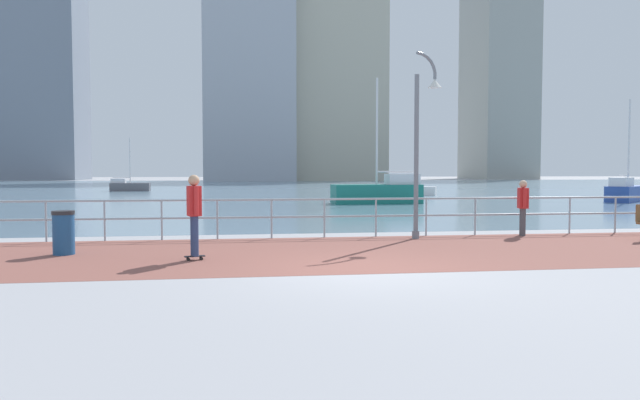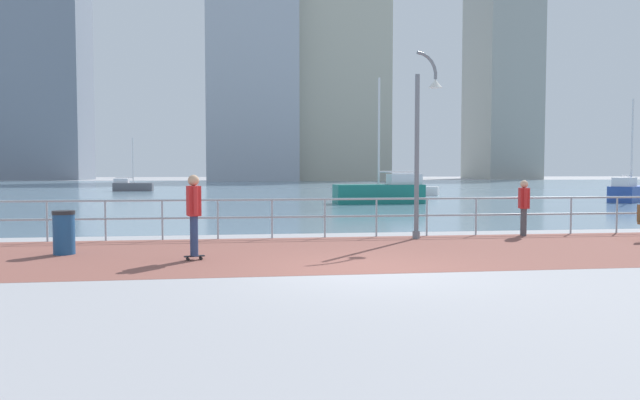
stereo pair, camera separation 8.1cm
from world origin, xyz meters
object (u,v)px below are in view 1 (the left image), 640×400
lamppost (422,136)px  trash_bin (64,233)px  sailboat_navy (414,190)px  sailboat_ivory (380,192)px  sailboat_white (627,192)px  sailboat_teal (129,186)px  skateboarder (194,209)px  bystander (523,203)px

lamppost → trash_bin: lamppost is taller
sailboat_navy → sailboat_ivory: bearing=-116.7°
sailboat_navy → sailboat_ivory: 10.81m
lamppost → sailboat_white: 23.43m
sailboat_white → sailboat_teal: size_ratio=1.28×
skateboarder → sailboat_teal: bearing=101.9°
bystander → trash_bin: 11.51m
lamppost → sailboat_ivory: 16.12m
sailboat_navy → sailboat_ivory: sailboat_ivory is taller
bystander → sailboat_white: size_ratio=0.26×
trash_bin → sailboat_ivory: (11.18, 17.56, 0.17)m
skateboarder → sailboat_navy: (13.24, 28.39, -0.62)m
lamppost → skateboarder: lamppost is taller
lamppost → sailboat_ivory: sailboat_ivory is taller
bystander → sailboat_teal: bearing=114.8°
lamppost → bystander: (2.92, 0.21, -1.80)m
skateboarder → sailboat_ivory: sailboat_ivory is taller
sailboat_ivory → sailboat_navy: bearing=63.3°
bystander → sailboat_white: (14.32, 15.53, -0.32)m
sailboat_white → sailboat_ivory: (-14.47, 0.02, 0.08)m
bystander → sailboat_teal: sailboat_teal is taller
trash_bin → lamppost: bearing=12.1°
sailboat_navy → bystander: bearing=-100.6°
sailboat_navy → sailboat_teal: bearing=152.1°
sailboat_navy → sailboat_white: 13.64m
skateboarder → sailboat_navy: size_ratio=0.41×
skateboarder → bystander: (8.53, 3.18, -0.14)m
sailboat_ivory → sailboat_teal: bearing=128.5°
lamppost → sailboat_navy: size_ratio=1.17×
bystander → sailboat_navy: bearing=79.4°
lamppost → sailboat_teal: size_ratio=1.06×
lamppost → sailboat_navy: (7.63, 25.41, -2.28)m
sailboat_navy → sailboat_white: bearing=-45.2°
trash_bin → sailboat_ivory: 20.82m
bystander → sailboat_navy: (4.71, 25.20, -0.48)m
trash_bin → sailboat_navy: 31.59m
skateboarder → sailboat_white: 29.54m
sailboat_navy → skateboarder: bearing=-115.0°
sailboat_white → lamppost: bearing=-137.6°
lamppost → sailboat_white: sailboat_white is taller
bystander → sailboat_teal: 40.37m
trash_bin → sailboat_white: 31.07m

